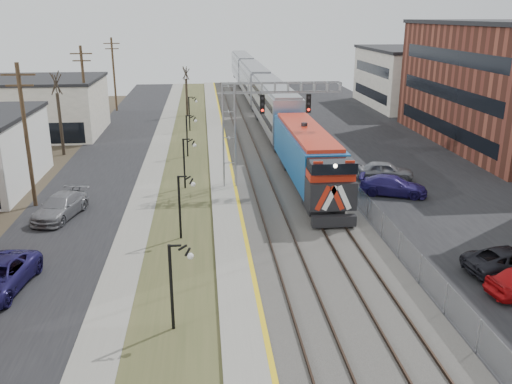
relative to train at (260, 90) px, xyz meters
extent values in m
cube|color=black|center=(-17.00, -27.68, -2.90)|extent=(7.00, 120.00, 0.04)
cube|color=gray|center=(-12.50, -27.68, -2.88)|extent=(2.00, 120.00, 0.08)
cube|color=#3F4625|center=(-9.50, -27.68, -2.89)|extent=(4.00, 120.00, 0.06)
cube|color=gray|center=(-6.50, -27.68, -2.80)|extent=(2.00, 120.00, 0.24)
cube|color=#595651|center=(-1.50, -27.68, -2.82)|extent=(8.00, 120.00, 0.20)
cube|color=black|center=(10.50, -27.68, -2.90)|extent=(16.00, 120.00, 0.04)
cube|color=gold|center=(-5.62, -27.68, -2.67)|extent=(0.24, 120.00, 0.01)
cube|color=#2D2119|center=(-4.25, -27.68, -2.64)|extent=(0.08, 120.00, 0.15)
cube|color=#2D2119|center=(-2.75, -27.68, -2.64)|extent=(0.08, 120.00, 0.15)
cube|color=#2D2119|center=(-0.75, -27.68, -2.64)|extent=(0.08, 120.00, 0.15)
cube|color=#2D2119|center=(0.75, -27.68, -2.64)|extent=(0.08, 120.00, 0.15)
cube|color=#125295|center=(0.00, -35.72, -0.44)|extent=(3.00, 17.00, 4.25)
cube|color=black|center=(0.00, -44.42, -2.22)|extent=(2.80, 0.50, 0.70)
cube|color=#9799A0|center=(0.00, -15.42, 0.09)|extent=(3.00, 22.00, 5.33)
cube|color=#9799A0|center=(0.00, 7.38, 0.09)|extent=(3.00, 22.00, 5.33)
cube|color=#9799A0|center=(0.00, 30.18, 0.09)|extent=(3.00, 22.00, 5.33)
cube|color=gray|center=(-6.00, -34.68, 1.08)|extent=(1.00, 1.00, 8.00)
cube|color=gray|center=(-2.00, -34.68, 4.83)|extent=(9.00, 0.80, 0.80)
cube|color=black|center=(-3.50, -35.13, 3.68)|extent=(0.35, 0.25, 1.40)
cube|color=black|center=(0.00, -35.13, 3.68)|extent=(0.35, 0.25, 1.40)
cylinder|color=black|center=(-9.50, -54.68, -0.92)|extent=(0.14, 0.14, 4.00)
cylinder|color=black|center=(-9.50, -44.68, -0.92)|extent=(0.14, 0.14, 4.00)
cylinder|color=black|center=(-9.50, -34.68, -0.92)|extent=(0.14, 0.14, 4.00)
cylinder|color=black|center=(-9.50, -24.68, -0.92)|extent=(0.14, 0.14, 4.00)
cylinder|color=black|center=(-9.50, -12.68, -0.92)|extent=(0.14, 0.14, 4.00)
cylinder|color=#4C3823|center=(-20.00, -37.68, 2.08)|extent=(0.28, 0.28, 10.00)
cylinder|color=#4C3823|center=(-20.00, -17.68, 2.08)|extent=(0.28, 0.28, 10.00)
cylinder|color=#4C3823|center=(-20.00, 2.32, 2.08)|extent=(0.28, 0.28, 10.00)
cube|color=gray|center=(2.70, -27.68, -2.12)|extent=(0.04, 120.00, 1.60)
cube|color=beige|center=(-26.50, -12.68, 0.08)|extent=(14.00, 12.00, 6.00)
cube|color=beige|center=(24.50, 2.32, 1.08)|extent=(16.00, 18.00, 8.00)
cylinder|color=#382D23|center=(-21.50, -22.68, 0.06)|extent=(0.30, 0.30, 5.95)
cylinder|color=#382D23|center=(-10.00, -2.68, -0.47)|extent=(0.30, 0.30, 4.90)
imported|color=black|center=(7.87, -51.10, -2.22)|extent=(5.30, 2.97, 1.40)
imported|color=navy|center=(6.10, -37.86, -2.19)|extent=(5.40, 3.73, 1.45)
imported|color=gray|center=(6.79, -33.97, -2.15)|extent=(4.79, 2.74, 1.54)
imported|color=gray|center=(-17.62, -40.22, -2.16)|extent=(3.39, 5.59, 1.51)
camera|label=1|loc=(-7.96, -75.35, 10.09)|focal=38.00mm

